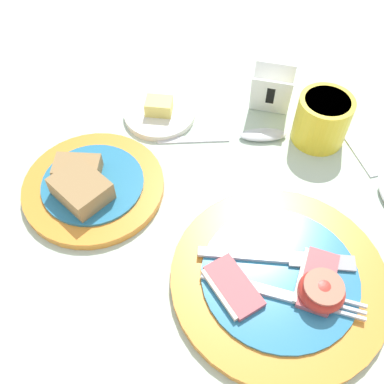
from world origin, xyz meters
The scene contains 8 objects.
ground_plane centered at (0.00, 0.00, 0.00)m, with size 3.00×3.00×0.00m, color #B7CCB7.
breakfast_plate centered at (0.09, 0.02, 0.01)m, with size 0.26×0.26×0.04m.
bread_plate centered at (-0.19, 0.08, 0.01)m, with size 0.19×0.19×0.04m.
sugar_cup centered at (0.09, 0.27, 0.04)m, with size 0.08×0.08×0.07m.
butter_dish centered at (-0.15, 0.25, 0.01)m, with size 0.11×0.11×0.03m.
number_card centered at (0.01, 0.31, 0.04)m, with size 0.06×0.05×0.07m.
teaspoon_by_saucer centered at (-0.01, 0.24, 0.01)m, with size 0.19×0.09×0.01m.
teaspoon_near_cup centered at (0.19, 0.20, 0.01)m, with size 0.12×0.17×0.01m.
Camera 1 is at (0.06, -0.23, 0.49)m, focal length 42.00 mm.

